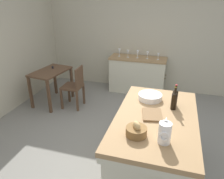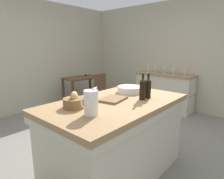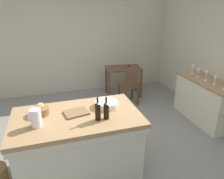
# 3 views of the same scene
# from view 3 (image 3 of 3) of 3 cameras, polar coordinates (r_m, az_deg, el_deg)

# --- Properties ---
(ground_plane) EXTENTS (6.76, 6.76, 0.00)m
(ground_plane) POSITION_cam_3_polar(r_m,az_deg,el_deg) (3.87, -3.36, -14.12)
(ground_plane) COLOR slate
(wall_back) EXTENTS (5.32, 0.12, 2.60)m
(wall_back) POSITION_cam_3_polar(r_m,az_deg,el_deg) (5.77, -10.00, 12.04)
(wall_back) COLOR #B2AA93
(wall_back) RESTS_ON ground
(island_table) EXTENTS (1.69, 0.99, 0.92)m
(island_table) POSITION_cam_3_polar(r_m,az_deg,el_deg) (3.08, -9.04, -13.80)
(island_table) COLOR #99754C
(island_table) RESTS_ON ground
(side_cabinet) EXTENTS (0.52, 1.38, 0.88)m
(side_cabinet) POSITION_cam_3_polar(r_m,az_deg,el_deg) (4.73, 23.63, -2.73)
(side_cabinet) COLOR #99754C
(side_cabinet) RESTS_ON ground
(writing_desk) EXTENTS (0.97, 0.68, 0.81)m
(writing_desk) POSITION_cam_3_polar(r_m,az_deg,el_deg) (5.49, 3.08, 4.70)
(writing_desk) COLOR #513826
(writing_desk) RESTS_ON ground
(wooden_chair) EXTENTS (0.41, 0.41, 0.91)m
(wooden_chair) POSITION_cam_3_polar(r_m,az_deg,el_deg) (5.00, 4.74, 1.21)
(wooden_chair) COLOR #513826
(wooden_chair) RESTS_ON ground
(pitcher) EXTENTS (0.17, 0.13, 0.27)m
(pitcher) POSITION_cam_3_polar(r_m,az_deg,el_deg) (2.69, -19.96, -7.17)
(pitcher) COLOR white
(pitcher) RESTS_ON island_table
(wash_bowl) EXTENTS (0.34, 0.34, 0.08)m
(wash_bowl) POSITION_cam_3_polar(r_m,az_deg,el_deg) (3.03, -1.49, -3.90)
(wash_bowl) COLOR white
(wash_bowl) RESTS_ON island_table
(bread_basket) EXTENTS (0.23, 0.23, 0.17)m
(bread_basket) POSITION_cam_3_polar(r_m,az_deg,el_deg) (2.97, -18.87, -5.39)
(bread_basket) COLOR brown
(bread_basket) RESTS_ON island_table
(cutting_board) EXTENTS (0.35, 0.29, 0.02)m
(cutting_board) POSITION_cam_3_polar(r_m,az_deg,el_deg) (2.90, -9.63, -6.20)
(cutting_board) COLOR brown
(cutting_board) RESTS_ON island_table
(wine_bottle_dark) EXTENTS (0.07, 0.07, 0.30)m
(wine_bottle_dark) POSITION_cam_3_polar(r_m,az_deg,el_deg) (2.68, -1.56, -5.59)
(wine_bottle_dark) COLOR black
(wine_bottle_dark) RESTS_ON island_table
(wine_bottle_amber) EXTENTS (0.07, 0.07, 0.32)m
(wine_bottle_amber) POSITION_cam_3_polar(r_m,az_deg,el_deg) (2.66, -3.86, -5.70)
(wine_bottle_amber) COLOR black
(wine_bottle_amber) RESTS_ON island_table
(wine_glass_left) EXTENTS (0.07, 0.07, 0.17)m
(wine_glass_left) POSITION_cam_3_polar(r_m,az_deg,el_deg) (4.36, 26.20, 2.70)
(wine_glass_left) COLOR white
(wine_glass_left) RESTS_ON side_cabinet
(wine_glass_middle) EXTENTS (0.07, 0.07, 0.19)m
(wine_glass_middle) POSITION_cam_3_polar(r_m,az_deg,el_deg) (4.52, 24.27, 3.81)
(wine_glass_middle) COLOR white
(wine_glass_middle) RESTS_ON side_cabinet
(wine_glass_right) EXTENTS (0.07, 0.07, 0.18)m
(wine_glass_right) POSITION_cam_3_polar(r_m,az_deg,el_deg) (4.69, 22.38, 4.61)
(wine_glass_right) COLOR white
(wine_glass_right) RESTS_ON side_cabinet
(wine_glass_far_right) EXTENTS (0.07, 0.07, 0.19)m
(wine_glass_far_right) POSITION_cam_3_polar(r_m,az_deg,el_deg) (4.87, 21.08, 5.51)
(wine_glass_far_right) COLOR white
(wine_glass_far_right) RESTS_ON side_cabinet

